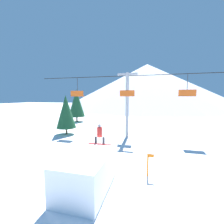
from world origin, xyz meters
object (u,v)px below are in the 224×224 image
(snow_ramp, at_px, (89,170))
(snowboarder, at_px, (100,134))
(pine_tree_near, at_px, (66,112))
(trail_marker, at_px, (148,164))

(snow_ramp, bearing_deg, snowboarder, 88.44)
(pine_tree_near, bearing_deg, snow_ramp, -53.23)
(snowboarder, distance_m, pine_tree_near, 11.57)
(pine_tree_near, distance_m, trail_marker, 13.90)
(snow_ramp, relative_size, trail_marker, 2.88)
(snow_ramp, distance_m, trail_marker, 3.71)
(pine_tree_near, height_order, trail_marker, pine_tree_near)
(snow_ramp, height_order, pine_tree_near, pine_tree_near)
(snow_ramp, xyz_separation_m, trail_marker, (3.17, 1.93, -0.16))
(snow_ramp, height_order, trail_marker, snow_ramp)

